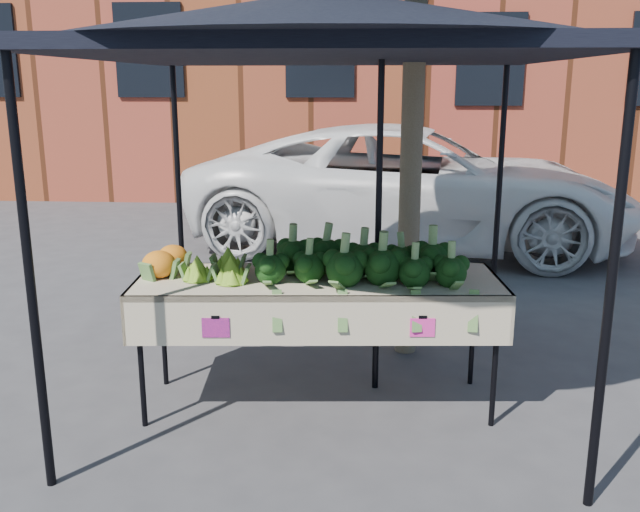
{
  "coord_description": "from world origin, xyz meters",
  "views": [
    {
      "loc": [
        0.29,
        -4.39,
        2.15
      ],
      "look_at": [
        -0.0,
        0.18,
        1.0
      ],
      "focal_mm": 38.76,
      "sensor_mm": 36.0,
      "label": 1
    }
  ],
  "objects_px": {
    "vehicle": "(417,20)",
    "street_tree": "(415,38)",
    "canopy": "(328,199)",
    "table": "(318,342)"
  },
  "relations": [
    {
      "from": "table",
      "to": "canopy",
      "type": "distance_m",
      "value": 0.99
    },
    {
      "from": "canopy",
      "to": "vehicle",
      "type": "distance_m",
      "value": 4.81
    },
    {
      "from": "table",
      "to": "vehicle",
      "type": "relative_size",
      "value": 0.42
    },
    {
      "from": "canopy",
      "to": "vehicle",
      "type": "bearing_deg",
      "value": 78.83
    },
    {
      "from": "vehicle",
      "to": "street_tree",
      "type": "xyz_separation_m",
      "value": [
        -0.27,
        -3.81,
        -0.44
      ]
    },
    {
      "from": "vehicle",
      "to": "street_tree",
      "type": "relative_size",
      "value": 1.18
    },
    {
      "from": "vehicle",
      "to": "canopy",
      "type": "bearing_deg",
      "value": 176.24
    },
    {
      "from": "table",
      "to": "street_tree",
      "type": "height_order",
      "value": "street_tree"
    },
    {
      "from": "vehicle",
      "to": "street_tree",
      "type": "distance_m",
      "value": 3.84
    },
    {
      "from": "canopy",
      "to": "vehicle",
      "type": "relative_size",
      "value": 0.54
    }
  ]
}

